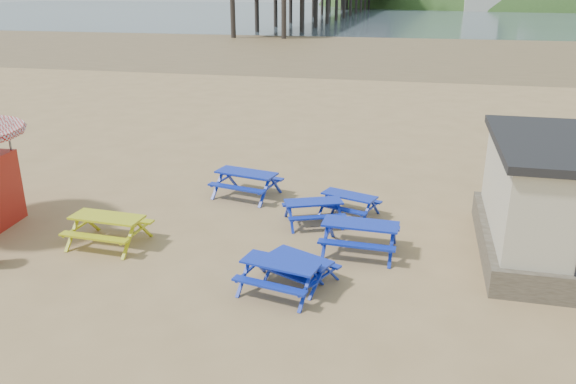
# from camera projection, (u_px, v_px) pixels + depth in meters

# --- Properties ---
(ground) EXTENTS (400.00, 400.00, 0.00)m
(ground) POSITION_uv_depth(u_px,v_px,m) (230.00, 239.00, 15.87)
(ground) COLOR tan
(ground) RESTS_ON ground
(wet_sand) EXTENTS (400.00, 400.00, 0.00)m
(wet_sand) POSITION_uv_depth(u_px,v_px,m) (381.00, 48.00, 66.15)
(wet_sand) COLOR olive
(wet_sand) RESTS_ON ground
(sea) EXTENTS (400.00, 400.00, 0.00)m
(sea) POSITION_uv_depth(u_px,v_px,m) (411.00, 11.00, 171.29)
(sea) COLOR #42535F
(sea) RESTS_ON ground
(picnic_table_blue_a) EXTENTS (2.35, 2.03, 0.86)m
(picnic_table_blue_a) POSITION_uv_depth(u_px,v_px,m) (247.00, 184.00, 19.01)
(picnic_table_blue_a) COLOR #110AA4
(picnic_table_blue_a) RESTS_ON ground
(picnic_table_blue_b) EXTENTS (2.02, 1.81, 0.70)m
(picnic_table_blue_b) POSITION_uv_depth(u_px,v_px,m) (349.00, 205.00, 17.38)
(picnic_table_blue_b) COLOR #110AA4
(picnic_table_blue_b) RESTS_ON ground
(picnic_table_blue_c) EXTENTS (2.11, 1.93, 0.72)m
(picnic_table_blue_c) POSITION_uv_depth(u_px,v_px,m) (313.00, 212.00, 16.82)
(picnic_table_blue_c) COLOR #110AA4
(picnic_table_blue_c) RESTS_ON ground
(picnic_table_blue_d) EXTENTS (1.92, 1.77, 0.65)m
(picnic_table_blue_d) POSITION_uv_depth(u_px,v_px,m) (301.00, 269.00, 13.48)
(picnic_table_blue_d) COLOR #110AA4
(picnic_table_blue_d) RESTS_ON ground
(picnic_table_blue_e) EXTENTS (2.04, 1.77, 0.75)m
(picnic_table_blue_e) POSITION_uv_depth(u_px,v_px,m) (280.00, 277.00, 13.03)
(picnic_table_blue_e) COLOR #110AA4
(picnic_table_blue_e) RESTS_ON ground
(picnic_table_blue_f) EXTENTS (2.04, 1.67, 0.84)m
(picnic_table_blue_f) POSITION_uv_depth(u_px,v_px,m) (360.00, 237.00, 14.97)
(picnic_table_blue_f) COLOR #110AA4
(picnic_table_blue_f) RESTS_ON ground
(picnic_table_yellow) EXTENTS (2.05, 1.68, 0.83)m
(picnic_table_yellow) POSITION_uv_depth(u_px,v_px,m) (108.00, 230.00, 15.42)
(picnic_table_yellow) COLOR #ABB30E
(picnic_table_yellow) RESTS_ON ground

